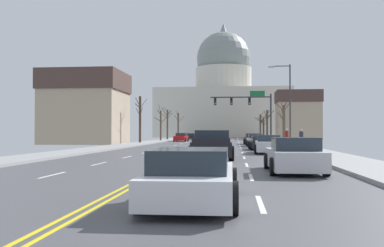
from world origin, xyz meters
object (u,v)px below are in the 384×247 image
(sedan_near_05, at_px, (294,156))
(pedestrian_01, at_px, (287,137))
(sedan_near_02, at_px, (262,143))
(pedestrian_00, at_px, (301,137))
(sedan_near_01, at_px, (256,141))
(pickup_truck_near_04, at_px, (212,146))
(sedan_oncoming_02, at_px, (212,136))
(sedan_near_06, at_px, (192,177))
(sedan_oncoming_00, at_px, (181,137))
(street_lamp_right, at_px, (287,98))
(sedan_oncoming_01, at_px, (191,137))
(sedan_near_03, at_px, (268,145))
(sedan_near_00, at_px, (253,139))
(signal_gantry, at_px, (249,105))

(sedan_near_05, height_order, pedestrian_01, pedestrian_01)
(sedan_near_02, height_order, pedestrian_00, pedestrian_00)
(sedan_near_01, height_order, pickup_truck_near_04, pickup_truck_near_04)
(sedan_oncoming_02, distance_m, pedestrian_01, 49.81)
(pickup_truck_near_04, relative_size, sedan_oncoming_02, 1.30)
(sedan_near_06, distance_m, sedan_oncoming_00, 54.73)
(sedan_near_05, bearing_deg, sedan_oncoming_00, 102.38)
(pickup_truck_near_04, distance_m, sedan_near_06, 14.69)
(street_lamp_right, height_order, sedan_oncoming_01, street_lamp_right)
(street_lamp_right, relative_size, sedan_near_03, 1.73)
(sedan_near_01, xyz_separation_m, pedestrian_00, (3.45, -6.72, 0.43))
(sedan_near_01, distance_m, sedan_oncoming_00, 22.89)
(pedestrian_00, distance_m, pedestrian_01, 2.42)
(sedan_near_05, bearing_deg, pedestrian_00, 80.44)
(pedestrian_00, xyz_separation_m, pedestrian_01, (-0.93, 2.24, 0.03))
(street_lamp_right, relative_size, pedestrian_00, 4.87)
(pedestrian_01, bearing_deg, sedan_near_01, 119.27)
(sedan_near_00, height_order, sedan_near_02, sedan_near_00)
(sedan_oncoming_02, height_order, pedestrian_01, pedestrian_01)
(sedan_oncoming_02, bearing_deg, sedan_near_05, -84.41)
(pickup_truck_near_04, distance_m, sedan_oncoming_00, 40.15)
(sedan_near_00, relative_size, sedan_near_01, 0.97)
(sedan_near_01, bearing_deg, pickup_truck_near_04, -100.25)
(sedan_oncoming_01, height_order, sedan_oncoming_02, sedan_oncoming_01)
(sedan_near_03, bearing_deg, sedan_near_05, -90.46)
(sedan_near_01, relative_size, sedan_near_03, 1.03)
(pickup_truck_near_04, relative_size, pedestrian_01, 3.47)
(pedestrian_00, bearing_deg, signal_gantry, 101.63)
(sedan_oncoming_02, relative_size, pedestrian_01, 2.67)
(sedan_oncoming_01, distance_m, pedestrian_00, 43.14)
(signal_gantry, height_order, pedestrian_01, signal_gantry)
(sedan_near_06, distance_m, pedestrian_01, 29.85)
(signal_gantry, bearing_deg, sedan_near_06, -93.43)
(sedan_oncoming_00, bearing_deg, street_lamp_right, -60.23)
(sedan_oncoming_02, relative_size, pedestrian_00, 2.75)
(signal_gantry, height_order, sedan_near_06, signal_gantry)
(sedan_near_05, relative_size, sedan_oncoming_01, 1.03)
(sedan_near_03, xyz_separation_m, sedan_near_06, (-3.28, -20.76, -0.04))
(sedan_oncoming_01, xyz_separation_m, pedestrian_00, (13.69, -40.91, 0.47))
(sedan_oncoming_00, distance_m, sedan_oncoming_01, 13.74)
(sedan_oncoming_00, bearing_deg, sedan_oncoming_02, 81.95)
(street_lamp_right, xyz_separation_m, sedan_oncoming_00, (-13.09, 22.88, -4.13))
(sedan_near_00, relative_size, sedan_oncoming_00, 0.99)
(street_lamp_right, xyz_separation_m, pedestrian_00, (0.63, -4.29, -3.71))
(pedestrian_00, bearing_deg, street_lamp_right, 98.35)
(sedan_near_05, distance_m, sedan_oncoming_01, 61.77)
(street_lamp_right, bearing_deg, sedan_oncoming_02, 101.69)
(sedan_near_02, height_order, sedan_near_03, sedan_near_03)
(street_lamp_right, relative_size, pickup_truck_near_04, 1.36)
(sedan_near_06, distance_m, pedestrian_00, 27.86)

